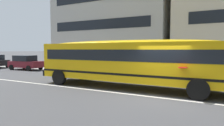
% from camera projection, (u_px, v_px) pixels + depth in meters
% --- Properties ---
extents(ground_plane, '(400.00, 400.00, 0.00)m').
position_uv_depth(ground_plane, '(161.00, 98.00, 9.22)').
color(ground_plane, '#424244').
extents(sidewalk_far, '(120.00, 3.00, 0.01)m').
position_uv_depth(sidewalk_far, '(183.00, 76.00, 16.42)').
color(sidewalk_far, gray).
rests_on(sidewalk_far, ground_plane).
extents(lane_centreline, '(110.00, 0.16, 0.01)m').
position_uv_depth(lane_centreline, '(161.00, 98.00, 9.22)').
color(lane_centreline, silver).
rests_on(lane_centreline, ground_plane).
extents(school_bus, '(12.87, 3.06, 2.88)m').
position_uv_depth(school_bus, '(129.00, 60.00, 11.59)').
color(school_bus, yellow).
rests_on(school_bus, ground_plane).
extents(parked_car_maroon_past_driveway, '(3.99, 2.05, 1.64)m').
position_uv_depth(parked_car_maroon_past_driveway, '(26.00, 62.00, 21.80)').
color(parked_car_maroon_past_driveway, maroon).
rests_on(parked_car_maroon_past_driveway, ground_plane).
extents(apartment_block_far_left, '(14.47, 10.34, 13.30)m').
position_uv_depth(apartment_block_far_left, '(118.00, 17.00, 26.14)').
color(apartment_block_far_left, '#B7B7B2').
rests_on(apartment_block_far_left, ground_plane).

